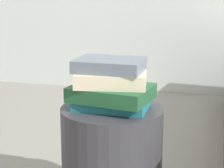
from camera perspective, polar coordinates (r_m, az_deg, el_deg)
The scene contains 5 objects.
side_table at distance 1.52m, azimuth 0.00°, elevation -11.38°, with size 0.37×0.37×0.44m, color #333338.
book_teal at distance 1.44m, azimuth 0.05°, elevation -2.79°, with size 0.26×0.17×0.03m, color #1E727F.
book_forest at distance 1.42m, azimuth 0.00°, elevation -1.25°, with size 0.27×0.21×0.05m, color #1E512D.
book_cream at distance 1.40m, azimuth -0.04°, elevation 0.70°, with size 0.24×0.16×0.05m, color beige.
book_slate at distance 1.41m, azimuth -0.33°, elevation 2.71°, with size 0.23×0.18×0.04m, color slate.
Camera 1 is at (0.34, -1.34, 0.86)m, focal length 64.44 mm.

